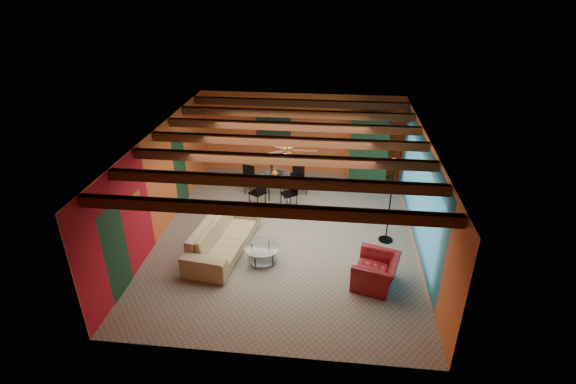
# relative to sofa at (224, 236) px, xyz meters

# --- Properties ---
(room) EXTENTS (6.52, 8.01, 2.71)m
(room) POSITION_rel_sofa_xyz_m (1.46, 0.94, 1.97)
(room) COLOR gray
(room) RESTS_ON ground
(sofa) EXTENTS (1.40, 2.78, 0.78)m
(sofa) POSITION_rel_sofa_xyz_m (0.00, 0.00, 0.00)
(sofa) COLOR tan
(sofa) RESTS_ON ground
(armchair) EXTENTS (1.15, 1.24, 0.67)m
(armchair) POSITION_rel_sofa_xyz_m (3.59, -0.93, -0.05)
(armchair) COLOR maroon
(armchair) RESTS_ON ground
(coffee_table) EXTENTS (1.08, 1.08, 0.43)m
(coffee_table) POSITION_rel_sofa_xyz_m (1.01, -0.41, -0.17)
(coffee_table) COLOR silver
(coffee_table) RESTS_ON ground
(dining_table) EXTENTS (2.44, 2.44, 0.99)m
(dining_table) POSITION_rel_sofa_xyz_m (0.86, 2.94, 0.11)
(dining_table) COLOR silver
(dining_table) RESTS_ON ground
(armoire) EXTENTS (1.31, 0.94, 2.08)m
(armoire) POSITION_rel_sofa_xyz_m (3.66, 4.53, 0.65)
(armoire) COLOR brown
(armoire) RESTS_ON ground
(floor_lamp) EXTENTS (0.56, 0.56, 2.18)m
(floor_lamp) POSITION_rel_sofa_xyz_m (3.98, 0.86, 0.70)
(floor_lamp) COLOR black
(floor_lamp) RESTS_ON ground
(ceiling_fan) EXTENTS (1.50, 1.50, 0.44)m
(ceiling_fan) POSITION_rel_sofa_xyz_m (1.46, 0.83, 1.97)
(ceiling_fan) COLOR #472614
(ceiling_fan) RESTS_ON ceiling
(painting) EXTENTS (1.05, 0.03, 0.65)m
(painting) POSITION_rel_sofa_xyz_m (0.56, 4.79, 1.26)
(painting) COLOR black
(painting) RESTS_ON wall_back
(potted_plant) EXTENTS (0.41, 0.36, 0.43)m
(potted_plant) POSITION_rel_sofa_xyz_m (3.66, 4.53, 1.91)
(potted_plant) COLOR #26661E
(potted_plant) RESTS_ON armoire
(vase) EXTENTS (0.22, 0.22, 0.19)m
(vase) POSITION_rel_sofa_xyz_m (0.86, 2.94, 0.69)
(vase) COLOR orange
(vase) RESTS_ON dining_table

